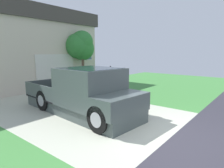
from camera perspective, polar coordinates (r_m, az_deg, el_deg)
name	(u,v)px	position (r m, az deg, el deg)	size (l,w,h in m)	color
pickup_truck	(87,94)	(7.08, -7.34, -2.92)	(2.25, 5.20, 1.73)	#434D4C
person_with_hat	(110,83)	(8.31, -0.47, 0.20)	(0.45, 0.45, 1.70)	brown
handbag	(113,103)	(8.23, 0.18, -5.60)	(0.34, 0.19, 0.46)	#B24C56
front_yard_tree	(81,46)	(13.29, -9.18, 10.97)	(1.90, 1.74, 3.66)	brown
wheeled_trash_bin	(67,78)	(13.33, -13.12, 1.70)	(0.60, 0.72, 1.01)	navy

